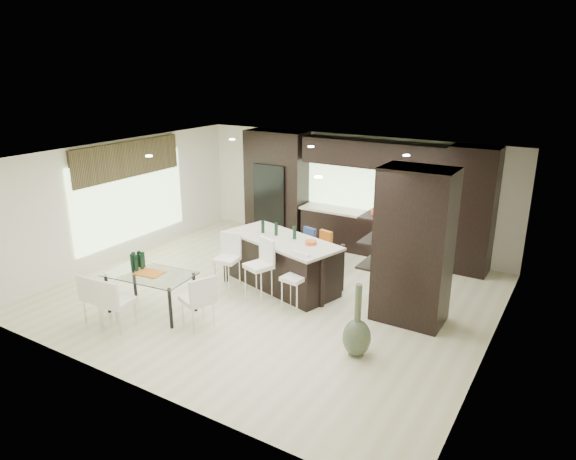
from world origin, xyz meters
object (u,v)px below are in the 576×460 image
Objects in this scene: dining_table at (151,293)px; chair_far at (99,299)px; stool_left at (227,270)px; floor_vase at (357,320)px; kitchen_island at (283,262)px; chair_near at (118,305)px; bench at (317,255)px; stool_right at (294,288)px; chair_end at (198,303)px; stool_mid at (259,277)px.

chair_far is at bearing -129.37° from dining_table.
stool_left is 0.81× the size of floor_vase.
kitchen_island is 3.26m from chair_near.
chair_far is (-1.95, -4.28, 0.19)m from bench.
bench is (-0.69, 2.17, -0.20)m from stool_right.
dining_table is 1.09m from chair_end.
kitchen_island reaches higher than stool_right.
stool_left is at bearing -160.45° from stool_mid.
kitchen_island reaches higher than stool_mid.
kitchen_island is 2.88× the size of chair_far.
stool_left is 0.97× the size of stool_mid.
floor_vase is (1.59, -0.80, 0.16)m from stool_right.
stool_mid is 2.53m from chair_near.
stool_left reaches higher than bench.
stool_left reaches higher than dining_table.
bench is at bearing 115.50° from stool_right.
stool_left is 1.42m from chair_end.
chair_near reaches higher than stool_right.
chair_end is at bearing -82.54° from stool_left.
stool_left is 1.09× the size of chair_near.
stool_right is (0.75, 0.03, -0.06)m from stool_mid.
stool_mid is at bearing -10.25° from stool_left.
dining_table is at bearing 53.07° from chair_far.
kitchen_island is 1.38m from bench.
stool_right is 0.73× the size of floor_vase.
chair_near is (-2.16, -2.13, 0.01)m from stool_right.
floor_vase is at bearing 1.74° from stool_mid.
stool_right is 2.56m from dining_table.
chair_near is (-1.42, -2.10, -0.05)m from stool_mid.
stool_mid is 0.64× the size of dining_table.
bench is (0.05, 1.36, -0.28)m from kitchen_island.
floor_vase is at bearing 13.33° from chair_far.
dining_table is (-3.75, -0.58, -0.22)m from floor_vase.
dining_table is 1.82× the size of chair_far.
floor_vase is (2.34, -0.77, 0.10)m from stool_mid.
floor_vase is 1.40× the size of chair_far.
dining_table is at bearing -126.16° from stool_left.
stool_left is at bearing 57.23° from dining_table.
chair_end is (1.57, 0.74, 0.02)m from chair_far.
stool_right reaches higher than dining_table.
chair_far is (-2.64, -2.12, -0.01)m from stool_right.
stool_mid is (0.75, -0.01, 0.01)m from stool_left.
stool_mid is 0.75m from stool_right.
dining_table is 0.89m from chair_far.
floor_vase reaches higher than bench.
chair_near reaches higher than bench.
stool_left is 0.62× the size of dining_table.
stool_mid is 1.11× the size of chair_end.
chair_end is (-0.33, -2.19, -0.06)m from kitchen_island.
chair_far is (-0.48, 0.01, -0.02)m from chair_near.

